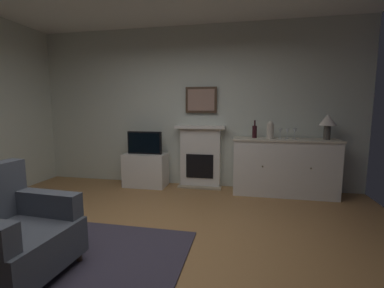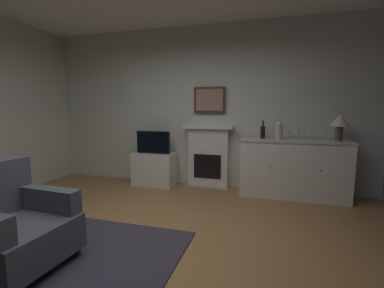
{
  "view_description": "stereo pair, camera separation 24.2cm",
  "coord_description": "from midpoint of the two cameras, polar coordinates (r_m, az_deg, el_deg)",
  "views": [
    {
      "loc": [
        0.95,
        -2.24,
        1.39
      ],
      "look_at": [
        0.37,
        0.62,
        1.0
      ],
      "focal_mm": 24.58,
      "sensor_mm": 36.0,
      "label": 1
    },
    {
      "loc": [
        1.18,
        -2.18,
        1.39
      ],
      "look_at": [
        0.37,
        0.62,
        1.0
      ],
      "focal_mm": 24.58,
      "sensor_mm": 36.0,
      "label": 2
    }
  ],
  "objects": [
    {
      "name": "tv_cabinet",
      "position": [
        4.85,
        -11.43,
        -5.53
      ],
      "size": [
        0.75,
        0.42,
        0.59
      ],
      "color": "white",
      "rests_on": "ground_plane"
    },
    {
      "name": "ground_plane",
      "position": [
        2.85,
        -13.42,
        -22.99
      ],
      "size": [
        5.83,
        4.92,
        0.1
      ],
      "primitive_type": "cube",
      "color": "#9E7042",
      "rests_on": "ground"
    },
    {
      "name": "tv_set",
      "position": [
        4.75,
        -11.7,
        0.26
      ],
      "size": [
        0.62,
        0.07,
        0.4
      ],
      "color": "black",
      "rests_on": "tv_cabinet"
    },
    {
      "name": "framed_picture",
      "position": [
        4.64,
        0.49,
        9.54
      ],
      "size": [
        0.55,
        0.04,
        0.45
      ],
      "color": "#473323"
    },
    {
      "name": "wine_glass_right",
      "position": [
        4.43,
        19.96,
        2.62
      ],
      "size": [
        0.07,
        0.07,
        0.16
      ],
      "color": "silver",
      "rests_on": "sideboard_cabinet"
    },
    {
      "name": "area_rug",
      "position": [
        2.92,
        -30.97,
        -21.78
      ],
      "size": [
        2.35,
        1.75,
        0.02
      ],
      "primitive_type": "cube",
      "color": "#383342",
      "rests_on": "ground_plane"
    },
    {
      "name": "vase_decorative",
      "position": [
        4.31,
        15.11,
        2.93
      ],
      "size": [
        0.11,
        0.11,
        0.28
      ],
      "color": "beige",
      "rests_on": "sideboard_cabinet"
    },
    {
      "name": "sideboard_cabinet",
      "position": [
        4.46,
        17.89,
        -4.76
      ],
      "size": [
        1.63,
        0.49,
        0.92
      ],
      "color": "white",
      "rests_on": "ground_plane"
    },
    {
      "name": "fireplace_unit",
      "position": [
        4.67,
        0.37,
        -2.73
      ],
      "size": [
        0.87,
        0.3,
        1.1
      ],
      "color": "white",
      "rests_on": "ground_plane"
    },
    {
      "name": "wine_bottle",
      "position": [
        4.4,
        11.9,
        2.7
      ],
      "size": [
        0.08,
        0.08,
        0.29
      ],
      "color": "#331419",
      "rests_on": "sideboard_cabinet"
    },
    {
      "name": "table_lamp",
      "position": [
        4.48,
        26.04,
        4.39
      ],
      "size": [
        0.26,
        0.26,
        0.4
      ],
      "color": "#4C4742",
      "rests_on": "sideboard_cabinet"
    },
    {
      "name": "wine_glass_center",
      "position": [
        4.4,
        18.56,
        2.66
      ],
      "size": [
        0.07,
        0.07,
        0.16
      ],
      "color": "silver",
      "rests_on": "sideboard_cabinet"
    },
    {
      "name": "armchair",
      "position": [
        2.79,
        -37.2,
        -15.2
      ],
      "size": [
        0.85,
        0.82,
        0.92
      ],
      "color": "#474C56",
      "rests_on": "ground_plane"
    },
    {
      "name": "wall_rear",
      "position": [
        4.76,
        -1.55,
        7.89
      ],
      "size": [
        5.83,
        0.06,
        2.82
      ],
      "primitive_type": "cube",
      "color": "silver",
      "rests_on": "ground_plane"
    },
    {
      "name": "wine_glass_left",
      "position": [
        4.38,
        17.14,
        2.7
      ],
      "size": [
        0.07,
        0.07,
        0.16
      ],
      "color": "silver",
      "rests_on": "sideboard_cabinet"
    }
  ]
}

